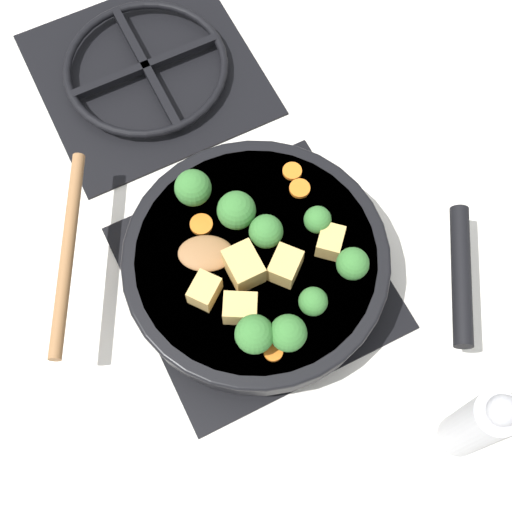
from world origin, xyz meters
TOP-DOWN VIEW (x-y plane):
  - ground_plane at (0.00, 0.00)m, footprint 2.40×2.40m
  - front_burner_grate at (0.00, 0.00)m, footprint 0.31×0.31m
  - rear_burner_grate at (0.00, 0.36)m, footprint 0.31×0.31m
  - skillet_pan at (0.00, -0.00)m, footprint 0.44×0.38m
  - wooden_spoon at (-0.14, 0.07)m, footprint 0.26×0.24m
  - tofu_cube_center_large at (0.09, -0.03)m, footprint 0.05×0.05m
  - tofu_cube_near_handle at (0.02, -0.03)m, footprint 0.05×0.05m
  - tofu_cube_east_chunk at (-0.05, -0.06)m, footprint 0.05×0.05m
  - tofu_cube_west_chunk at (-0.02, -0.01)m, footprint 0.04×0.05m
  - tofu_cube_back_piece at (-0.08, -0.02)m, footprint 0.05×0.05m
  - broccoli_floret_near_spoon at (0.09, -0.07)m, footprint 0.04×0.04m
  - broccoli_floret_center_top at (0.02, 0.01)m, footprint 0.04×0.04m
  - broccoli_floret_east_rim at (0.03, -0.09)m, footprint 0.03×0.03m
  - broccoli_floret_west_rim at (-0.03, 0.10)m, footprint 0.05×0.05m
  - broccoli_floret_north_edge at (0.00, 0.05)m, footprint 0.05×0.05m
  - broccoli_floret_south_cluster at (-0.01, -0.11)m, footprint 0.04×0.04m
  - broccoli_floret_mid_floret at (0.08, 0.00)m, footprint 0.03×0.03m
  - broccoli_floret_small_inner at (-0.05, -0.09)m, footprint 0.05×0.05m
  - carrot_slice_orange_thin at (0.09, 0.08)m, footprint 0.02×0.02m
  - carrot_slice_near_center at (-0.04, 0.07)m, footprint 0.03×0.03m
  - carrot_slice_edge_slice at (0.09, 0.06)m, footprint 0.03×0.03m
  - carrot_slice_under_broccoli at (-0.04, -0.12)m, footprint 0.02×0.02m
  - pepper_mill at (0.13, -0.29)m, footprint 0.05×0.05m

SIDE VIEW (x-z plane):
  - ground_plane at x=0.00m, z-range 0.00..0.00m
  - front_burner_grate at x=0.00m, z-range 0.00..0.03m
  - rear_burner_grate at x=0.00m, z-range 0.00..0.03m
  - skillet_pan at x=0.00m, z-range 0.03..0.08m
  - carrot_slice_orange_thin at x=0.09m, z-range 0.08..0.08m
  - carrot_slice_near_center at x=-0.04m, z-range 0.08..0.08m
  - carrot_slice_edge_slice at x=0.09m, z-range 0.08..0.08m
  - carrot_slice_under_broccoli at x=-0.04m, z-range 0.08..0.08m
  - wooden_spoon at x=-0.14m, z-range 0.07..0.09m
  - pepper_mill at x=0.13m, z-range -0.01..0.18m
  - tofu_cube_center_large at x=0.09m, z-range 0.08..0.10m
  - tofu_cube_back_piece at x=-0.08m, z-range 0.08..0.10m
  - tofu_cube_east_chunk at x=-0.05m, z-range 0.08..0.11m
  - tofu_cube_near_handle at x=0.02m, z-range 0.08..0.11m
  - tofu_cube_west_chunk at x=-0.02m, z-range 0.08..0.11m
  - broccoli_floret_mid_floret at x=0.08m, z-range 0.08..0.12m
  - broccoli_floret_east_rim at x=0.03m, z-range 0.08..0.12m
  - broccoli_floret_near_spoon at x=0.09m, z-range 0.08..0.12m
  - broccoli_floret_center_top at x=0.02m, z-range 0.08..0.13m
  - broccoli_floret_south_cluster at x=-0.01m, z-range 0.08..0.13m
  - broccoli_floret_small_inner at x=-0.05m, z-range 0.08..0.13m
  - broccoli_floret_west_rim at x=-0.03m, z-range 0.08..0.13m
  - broccoli_floret_north_edge at x=0.00m, z-range 0.08..0.13m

